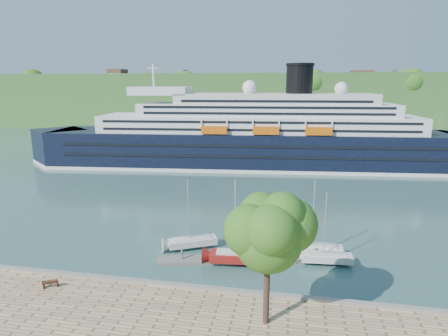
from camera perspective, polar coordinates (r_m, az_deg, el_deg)
ground at (r=38.56m, az=-4.76°, el=-18.85°), size 400.00×400.00×0.00m
far_hillside at (r=176.98m, az=7.81°, el=10.10°), size 400.00×50.00×24.00m
quay_coping at (r=37.81m, az=-4.88°, el=-17.52°), size 220.00×0.50×0.30m
cruise_ship at (r=91.09m, az=3.87°, el=7.88°), size 110.99×26.90×24.69m
park_bench at (r=41.20m, az=-24.93°, el=-15.54°), size 1.60×1.18×0.95m
promenade_tree at (r=30.38m, az=6.66°, el=-12.91°), size 7.35×7.35×12.17m
floating_pontoon at (r=44.70m, az=1.26°, el=-13.78°), size 17.49×5.70×0.39m
sailboat_white_near at (r=46.42m, az=-4.89°, el=-7.28°), size 6.77×4.64×8.59m
sailboat_red at (r=42.02m, az=2.39°, el=-8.70°), size 7.60×2.74×9.61m
sailboat_white_far at (r=45.54m, az=14.02°, el=-7.80°), size 6.94×1.99×8.94m
tender_launch at (r=61.60m, az=8.06°, el=-5.31°), size 8.54×3.41×2.31m
sailboat_extra at (r=43.98m, az=15.64°, el=-9.24°), size 6.39×2.23×8.10m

